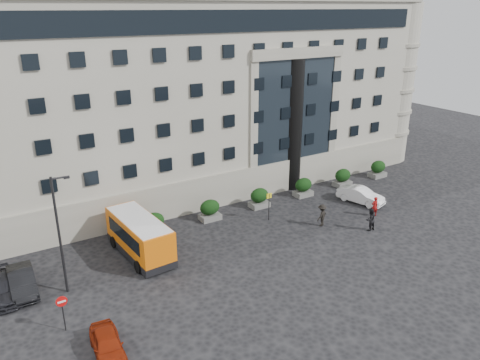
# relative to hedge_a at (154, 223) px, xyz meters

# --- Properties ---
(ground) EXTENTS (120.00, 120.00, 0.00)m
(ground) POSITION_rel_hedge_a_xyz_m (4.00, -7.80, -0.93)
(ground) COLOR black
(ground) RESTS_ON ground
(civic_building) EXTENTS (44.00, 24.00, 18.00)m
(civic_building) POSITION_rel_hedge_a_xyz_m (10.00, 14.20, 8.07)
(civic_building) COLOR gray
(civic_building) RESTS_ON ground
(entrance_column) EXTENTS (1.80, 1.80, 13.00)m
(entrance_column) POSITION_rel_hedge_a_xyz_m (16.00, 2.50, 5.57)
(entrance_column) COLOR black
(entrance_column) RESTS_ON ground
(hedge_a) EXTENTS (1.80, 1.26, 1.84)m
(hedge_a) POSITION_rel_hedge_a_xyz_m (0.00, 0.00, 0.00)
(hedge_a) COLOR #5E5E5B
(hedge_a) RESTS_ON ground
(hedge_b) EXTENTS (1.80, 1.26, 1.84)m
(hedge_b) POSITION_rel_hedge_a_xyz_m (5.20, 0.00, 0.00)
(hedge_b) COLOR #5E5E5B
(hedge_b) RESTS_ON ground
(hedge_c) EXTENTS (1.80, 1.26, 1.84)m
(hedge_c) POSITION_rel_hedge_a_xyz_m (10.40, 0.00, 0.00)
(hedge_c) COLOR #5E5E5B
(hedge_c) RESTS_ON ground
(hedge_d) EXTENTS (1.80, 1.26, 1.84)m
(hedge_d) POSITION_rel_hedge_a_xyz_m (15.60, 0.00, 0.00)
(hedge_d) COLOR #5E5E5B
(hedge_d) RESTS_ON ground
(hedge_e) EXTENTS (1.80, 1.26, 1.84)m
(hedge_e) POSITION_rel_hedge_a_xyz_m (20.80, 0.00, 0.00)
(hedge_e) COLOR #5E5E5B
(hedge_e) RESTS_ON ground
(hedge_f) EXTENTS (1.80, 1.26, 1.84)m
(hedge_f) POSITION_rel_hedge_a_xyz_m (26.00, 0.00, 0.00)
(hedge_f) COLOR #5E5E5B
(hedge_f) RESTS_ON ground
(street_lamp) EXTENTS (1.16, 0.18, 8.00)m
(street_lamp) POSITION_rel_hedge_a_xyz_m (-7.94, -4.80, 3.44)
(street_lamp) COLOR #262628
(street_lamp) RESTS_ON ground
(bus_stop_sign) EXTENTS (0.50, 0.08, 2.52)m
(bus_stop_sign) POSITION_rel_hedge_a_xyz_m (9.50, -2.80, 0.80)
(bus_stop_sign) COLOR #262628
(bus_stop_sign) RESTS_ON ground
(no_entry_sign) EXTENTS (0.64, 0.16, 2.32)m
(no_entry_sign) POSITION_rel_hedge_a_xyz_m (-9.00, -8.84, 0.72)
(no_entry_sign) COLOR #262628
(no_entry_sign) RESTS_ON ground
(minibus) EXTENTS (3.07, 7.25, 2.96)m
(minibus) POSITION_rel_hedge_a_xyz_m (-2.16, -2.71, 0.70)
(minibus) COLOR #DE630A
(minibus) RESTS_ON ground
(parked_car_a) EXTENTS (1.88, 3.92, 1.29)m
(parked_car_a) POSITION_rel_hedge_a_xyz_m (-7.50, -12.07, -0.28)
(parked_car_a) COLOR maroon
(parked_car_a) RESTS_ON ground
(parked_car_b) EXTENTS (1.67, 4.48, 1.46)m
(parked_car_b) POSITION_rel_hedge_a_xyz_m (-10.44, -3.25, -0.20)
(parked_car_b) COLOR black
(parked_car_b) RESTS_ON ground
(parked_car_c) EXTENTS (2.12, 4.54, 1.28)m
(parked_car_c) POSITION_rel_hedge_a_xyz_m (-11.58, -3.30, -0.29)
(parked_car_c) COLOR black
(parked_car_c) RESTS_ON ground
(white_taxi) EXTENTS (2.76, 4.73, 1.47)m
(white_taxi) POSITION_rel_hedge_a_xyz_m (19.17, -4.19, -0.19)
(white_taxi) COLOR white
(white_taxi) RESTS_ON ground
(pedestrian_a) EXTENTS (0.73, 0.54, 1.81)m
(pedestrian_a) POSITION_rel_hedge_a_xyz_m (18.00, -7.01, -0.02)
(pedestrian_a) COLOR maroon
(pedestrian_a) RESTS_ON ground
(pedestrian_b) EXTENTS (0.95, 0.74, 1.92)m
(pedestrian_b) POSITION_rel_hedge_a_xyz_m (15.54, -8.82, 0.03)
(pedestrian_b) COLOR black
(pedestrian_b) RESTS_ON ground
(pedestrian_c) EXTENTS (1.42, 1.12, 1.94)m
(pedestrian_c) POSITION_rel_hedge_a_xyz_m (12.69, -6.06, 0.04)
(pedestrian_c) COLOR black
(pedestrian_c) RESTS_ON ground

